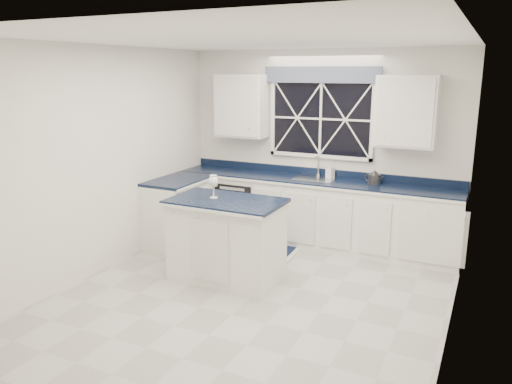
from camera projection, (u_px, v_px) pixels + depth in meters
The scene contains 13 objects.
ground at pixel (251, 298), 5.43m from camera, with size 4.50×4.50×0.00m, color #AFAFAA.
back_wall at pixel (321, 147), 7.08m from camera, with size 4.00×0.10×2.70m, color silver.
base_cabinets at pixel (286, 213), 7.02m from camera, with size 3.99×1.60×0.90m.
countertop at pixel (313, 181), 6.91m from camera, with size 3.98×0.64×0.04m, color black.
dishwasher at pixel (243, 207), 7.50m from camera, with size 0.60×0.58×0.82m, color black.
window at pixel (321, 113), 6.92m from camera, with size 1.65×0.09×1.26m.
upper_cabinets at pixel (318, 109), 6.80m from camera, with size 3.10×0.34×0.90m.
faucet at pixel (318, 166), 7.04m from camera, with size 0.05×0.20×0.30m.
island at pixel (227, 239), 5.83m from camera, with size 1.30×0.78×0.97m.
rug at pixel (253, 249), 6.88m from camera, with size 1.26×0.80×0.02m.
kettle at pixel (374, 178), 6.60m from camera, with size 0.26×0.19×0.19m.
wine_glass at pixel (213, 182), 5.75m from camera, with size 0.11×0.11×0.27m.
soap_bottle at pixel (330, 170), 6.98m from camera, with size 0.10×0.10×0.21m, color silver.
Camera 1 is at (2.22, -4.48, 2.41)m, focal length 35.00 mm.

